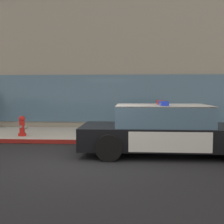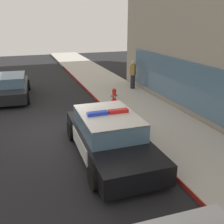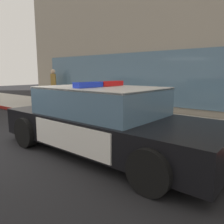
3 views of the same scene
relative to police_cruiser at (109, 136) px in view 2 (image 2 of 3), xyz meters
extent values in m
plane|color=black|center=(-2.37, -1.22, -0.68)|extent=(48.00, 48.00, 0.00)
cube|color=#B2ADA3|center=(-2.37, 2.87, -0.61)|extent=(48.00, 3.20, 0.15)
cube|color=maroon|center=(-2.37, 1.25, -0.61)|extent=(28.80, 0.04, 0.14)
cube|color=slate|center=(-1.86, 4.48, 0.77)|extent=(12.02, 0.08, 2.10)
cube|color=black|center=(0.06, 0.00, -0.18)|extent=(4.91, 1.99, 0.60)
cube|color=silver|center=(1.62, -0.02, -0.02)|extent=(1.68, 1.91, 0.05)
cube|color=silver|center=(-1.65, 0.02, -0.02)|extent=(1.39, 1.91, 0.05)
cube|color=silver|center=(-0.03, 0.98, -0.18)|extent=(2.05, 0.05, 0.51)
cube|color=silver|center=(-0.05, -0.98, -0.18)|extent=(2.05, 0.05, 0.51)
cube|color=yellow|center=(-0.03, 1.00, -0.18)|extent=(0.22, 0.01, 0.26)
cube|color=slate|center=(-0.14, 0.00, 0.39)|extent=(2.56, 1.77, 0.60)
cube|color=silver|center=(-0.14, 0.00, 0.68)|extent=(2.56, 1.77, 0.04)
cube|color=red|center=(-0.13, 0.35, 0.76)|extent=(0.21, 0.66, 0.11)
cube|color=blue|center=(-0.14, -0.35, 0.76)|extent=(0.21, 0.66, 0.11)
cylinder|color=black|center=(1.68, 0.95, -0.34)|extent=(0.68, 0.23, 0.68)
cylinder|color=black|center=(1.66, -0.99, -0.34)|extent=(0.68, 0.23, 0.68)
cylinder|color=black|center=(-1.55, 0.98, -0.34)|extent=(0.68, 0.23, 0.68)
cylinder|color=black|center=(-1.57, -0.95, -0.34)|extent=(0.68, 0.23, 0.68)
cylinder|color=red|center=(-4.92, 1.95, -0.48)|extent=(0.28, 0.28, 0.10)
cylinder|color=red|center=(-4.92, 1.95, -0.21)|extent=(0.19, 0.19, 0.45)
sphere|color=red|center=(-4.92, 1.95, 0.09)|extent=(0.22, 0.22, 0.22)
cylinder|color=gray|center=(-4.92, 1.95, 0.16)|extent=(0.06, 0.06, 0.05)
cylinder|color=gray|center=(-4.92, 1.80, -0.18)|extent=(0.09, 0.10, 0.09)
cylinder|color=gray|center=(-4.92, 2.09, -0.18)|extent=(0.09, 0.10, 0.09)
cylinder|color=gray|center=(-4.77, 1.95, -0.22)|extent=(0.10, 0.12, 0.12)
cube|color=black|center=(-8.09, -3.11, -0.20)|extent=(4.65, 2.10, 0.56)
cube|color=slate|center=(-8.09, -3.11, 0.33)|extent=(2.46, 1.79, 0.56)
cylinder|color=black|center=(-9.53, -2.11, -0.36)|extent=(0.65, 0.24, 0.64)
cylinder|color=black|center=(-6.53, -2.29, -0.36)|extent=(0.65, 0.24, 0.64)
cylinder|color=#23232D|center=(-7.18, 3.97, -0.11)|extent=(0.28, 0.28, 0.85)
cube|color=olive|center=(-7.18, 3.97, 0.63)|extent=(0.47, 0.46, 0.62)
sphere|color=beige|center=(-7.18, 3.97, 1.06)|extent=(0.24, 0.24, 0.24)
camera|label=1|loc=(-1.10, -7.77, 1.06)|focal=44.27mm
camera|label=2|loc=(7.35, -2.50, 3.60)|focal=42.26mm
camera|label=3|loc=(3.11, -3.56, 0.99)|focal=36.28mm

